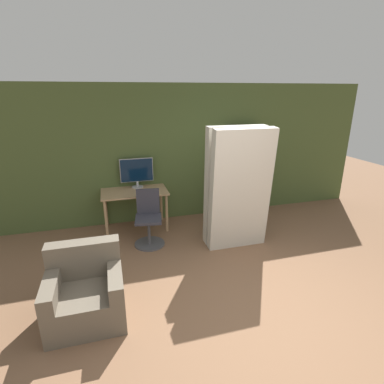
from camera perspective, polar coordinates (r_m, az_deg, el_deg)
ground_plane at (r=3.82m, az=12.55°, el=-23.80°), size 16.00×16.00×0.00m
wall_back at (r=6.11m, az=-1.56°, el=7.36°), size 8.00×0.06×2.70m
desk at (r=5.76m, az=-10.87°, el=-0.77°), size 1.22×0.70×0.77m
monitor at (r=5.85m, az=-10.49°, el=3.86°), size 0.63×0.22×0.57m
office_chair at (r=5.24m, az=-8.24°, el=-5.75°), size 0.52×0.52×0.96m
bookshelf at (r=6.43m, az=8.77°, el=3.61°), size 0.66×0.31×1.89m
mattress_near at (r=4.90m, az=9.29°, el=0.23°), size 1.01×0.34×2.04m
mattress_far at (r=5.14m, az=8.04°, el=1.13°), size 1.01×0.25×2.03m
armchair at (r=3.90m, az=-19.53°, el=-17.48°), size 0.85×0.80×0.85m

